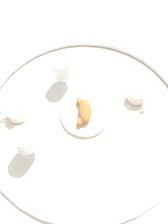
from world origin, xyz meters
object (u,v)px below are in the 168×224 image
(pastry_plate, at_px, (84,114))
(juice_glass_right, at_px, (24,141))
(coffee_cup_far, at_px, (17,113))
(croissant_large, at_px, (83,111))
(coffee_cup_near, at_px, (137,96))
(juice_glass_left, at_px, (61,69))

(pastry_plate, distance_m, juice_glass_right, 0.26)
(coffee_cup_far, bearing_deg, pastry_plate, -57.18)
(pastry_plate, height_order, juice_glass_right, juice_glass_right)
(croissant_large, bearing_deg, coffee_cup_near, -38.15)
(juice_glass_left, bearing_deg, coffee_cup_far, 165.94)
(juice_glass_right, bearing_deg, coffee_cup_far, 55.41)
(pastry_plate, height_order, juice_glass_left, juice_glass_left)
(pastry_plate, xyz_separation_m, croissant_large, (-0.00, 0.00, 0.03))
(coffee_cup_far, height_order, juice_glass_right, juice_glass_right)
(pastry_plate, height_order, coffee_cup_near, coffee_cup_near)
(coffee_cup_near, relative_size, juice_glass_left, 0.97)
(coffee_cup_near, bearing_deg, coffee_cup_far, 131.80)
(croissant_large, height_order, juice_glass_left, juice_glass_left)
(croissant_large, xyz_separation_m, juice_glass_right, (-0.23, 0.09, 0.06))
(croissant_large, bearing_deg, pastry_plate, -57.01)
(pastry_plate, relative_size, coffee_cup_far, 1.41)
(pastry_plate, relative_size, coffee_cup_near, 1.41)
(coffee_cup_near, xyz_separation_m, juice_glass_left, (-0.09, 0.30, 0.07))
(croissant_large, height_order, coffee_cup_far, croissant_large)
(coffee_cup_far, bearing_deg, coffee_cup_near, -48.20)
(coffee_cup_near, bearing_deg, croissant_large, 141.85)
(coffee_cup_far, height_order, juice_glass_left, juice_glass_left)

